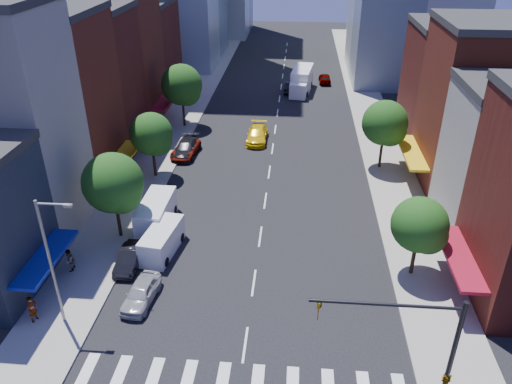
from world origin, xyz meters
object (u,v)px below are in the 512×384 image
parked_car_third (186,149)px  pedestrian_far (69,260)px  cargo_van_near (161,241)px  traffic_car_oncoming (291,87)px  cargo_van_far (156,214)px  traffic_car_far (325,78)px  parked_car_rear (186,148)px  taxi (257,135)px  box_truck (301,81)px  parked_car_front (141,293)px  parked_car_second (130,258)px  pedestrian_near (32,309)px

parked_car_third → pedestrian_far: bearing=-96.9°
cargo_van_near → traffic_car_oncoming: (9.02, 42.40, -0.30)m
cargo_van_far → traffic_car_far: size_ratio=1.28×
parked_car_third → parked_car_rear: size_ratio=0.94×
cargo_van_far → taxi: cargo_van_far is taller
traffic_car_far → pedestrian_far: pedestrian_far is taller
cargo_van_far → box_truck: (12.08, 38.84, 0.45)m
box_truck → pedestrian_far: bearing=-102.9°
parked_car_front → traffic_car_far: size_ratio=0.97×
parked_car_third → cargo_van_far: 14.46m
traffic_car_far → taxi: bearing=68.8°
parked_car_front → parked_car_third: 24.04m
parked_car_second → pedestrian_near: pedestrian_near is taller
traffic_car_oncoming → pedestrian_near: (-15.37, -50.70, 0.35)m
cargo_van_near → pedestrian_near: 10.45m
taxi → parked_car_second: bearing=-106.5°
parked_car_third → pedestrian_far: pedestrian_far is taller
parked_car_rear → pedestrian_far: pedestrian_far is taller
taxi → traffic_car_far: (8.79, 24.55, -0.06)m
parked_car_rear → box_truck: box_truck is taller
parked_car_front → cargo_van_near: bearing=95.8°
parked_car_second → parked_car_rear: (0.00, 20.27, 0.11)m
parked_car_second → traffic_car_oncoming: (11.00, 44.24, 0.06)m
parked_car_rear → box_truck: bearing=64.3°
parked_car_front → parked_car_rear: size_ratio=0.77×
parked_car_third → parked_car_rear: bearing=94.3°
parked_car_second → parked_car_third: 20.06m
parked_car_front → cargo_van_far: (-1.47, 9.52, 0.46)m
parked_car_third → parked_car_rear: 0.22m
parked_car_third → box_truck: box_truck is taller
parked_car_second → cargo_van_far: size_ratio=0.75×
taxi → traffic_car_far: taxi is taller
parked_car_front → parked_car_second: size_ratio=1.02×
traffic_car_far → box_truck: (-3.73, -4.96, 0.88)m
cargo_van_near → pedestrian_far: cargo_van_near is taller
taxi → parked_car_third: bearing=-147.2°
parked_car_third → traffic_car_far: (16.34, 29.35, 0.03)m
taxi → pedestrian_far: 28.55m
traffic_car_oncoming → cargo_van_near: bearing=82.0°
taxi → parked_car_rear: bearing=-148.3°
taxi → pedestrian_near: size_ratio=2.94×
parked_car_third → pedestrian_near: 26.88m
pedestrian_near → parked_car_front: bearing=-51.6°
cargo_van_near → parked_car_front: bearing=-81.9°
cargo_van_near → traffic_car_far: 49.69m
traffic_car_far → traffic_car_oncoming: bearing=42.6°
parked_car_rear → cargo_van_far: (0.53, -14.65, 0.38)m
parked_car_third → taxi: taxi is taller
traffic_car_far → box_truck: bearing=51.5°
parked_car_rear → box_truck: (12.61, 24.19, 0.83)m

